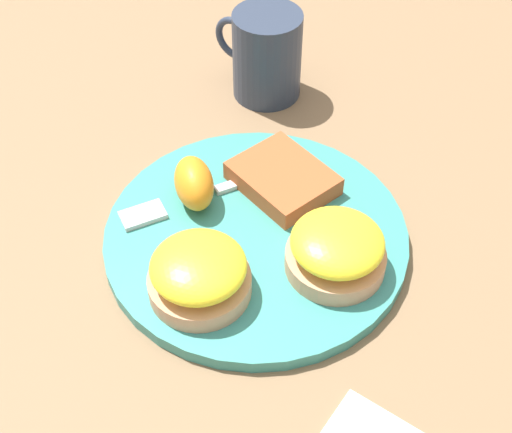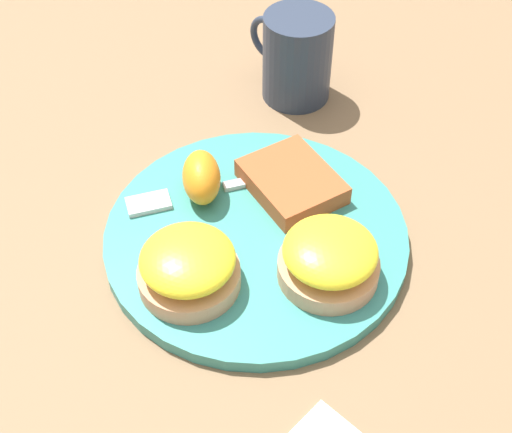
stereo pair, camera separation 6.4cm
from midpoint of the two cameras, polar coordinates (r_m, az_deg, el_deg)
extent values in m
plane|color=#846647|center=(0.66, 2.75, -2.15)|extent=(1.10, 1.10, 0.00)
cylinder|color=teal|center=(0.66, 2.77, -1.75)|extent=(0.28, 0.28, 0.01)
cylinder|color=tan|center=(0.61, -2.42, -4.97)|extent=(0.09, 0.09, 0.02)
ellipsoid|color=yellow|center=(0.59, -2.49, -3.56)|extent=(0.08, 0.08, 0.03)
cylinder|color=tan|center=(0.62, 8.75, -4.30)|extent=(0.09, 0.09, 0.02)
ellipsoid|color=yellow|center=(0.60, 8.99, -2.90)|extent=(0.08, 0.08, 0.03)
cube|color=#B2522B|center=(0.69, 5.54, 2.66)|extent=(0.11, 0.10, 0.02)
ellipsoid|color=orange|center=(0.67, -1.39, 3.23)|extent=(0.07, 0.07, 0.04)
cube|color=silver|center=(0.70, 4.17, 3.12)|extent=(0.06, 0.10, 0.00)
cube|color=silver|center=(0.68, -5.95, 0.92)|extent=(0.04, 0.05, 0.00)
cylinder|color=#2D384C|center=(0.80, 5.66, 12.45)|extent=(0.08, 0.08, 0.10)
torus|color=#2D384C|center=(0.82, 3.24, 13.98)|extent=(0.05, 0.01, 0.05)
camera|label=1|loc=(0.03, -87.13, 3.07)|focal=50.00mm
camera|label=2|loc=(0.03, 92.87, -3.07)|focal=50.00mm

